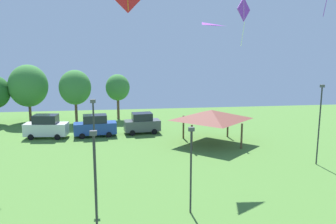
# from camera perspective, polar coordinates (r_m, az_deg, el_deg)

# --- Properties ---
(kite_flying_4) EXTENTS (2.55, 2.37, 0.36)m
(kite_flying_4) POSITION_cam_1_polar(r_m,az_deg,el_deg) (30.49, 5.41, 12.77)
(kite_flying_4) COLOR purple
(kite_flying_5) EXTENTS (1.24, 1.01, 3.15)m
(kite_flying_5) POSITION_cam_1_polar(r_m,az_deg,el_deg) (24.54, 12.03, 15.45)
(kite_flying_5) COLOR purple
(parked_car_leftmost) EXTENTS (4.89, 2.40, 2.65)m
(parked_car_leftmost) POSITION_cam_1_polar(r_m,az_deg,el_deg) (42.17, -18.97, -2.25)
(parked_car_leftmost) COLOR silver
(parked_car_leftmost) RESTS_ON ground
(parked_car_second_from_left) EXTENTS (4.92, 2.33, 2.51)m
(parked_car_second_from_left) POSITION_cam_1_polar(r_m,az_deg,el_deg) (41.44, -11.61, -2.19)
(parked_car_second_from_left) COLOR #234299
(parked_car_second_from_left) RESTS_ON ground
(parked_car_third_from_left) EXTENTS (4.36, 2.37, 2.45)m
(parked_car_third_from_left) POSITION_cam_1_polar(r_m,az_deg,el_deg) (42.16, -4.17, -1.82)
(parked_car_third_from_left) COLOR #4C5156
(parked_car_third_from_left) RESTS_ON ground
(park_pavilion) EXTENTS (6.62, 6.12, 3.60)m
(park_pavilion) POSITION_cam_1_polar(r_m,az_deg,el_deg) (37.63, 6.97, -0.45)
(park_pavilion) COLOR brown
(park_pavilion) RESTS_ON ground
(light_post_0) EXTENTS (0.36, 0.20, 7.01)m
(light_post_0) POSITION_cam_1_polar(r_m,az_deg,el_deg) (33.13, 23.14, -1.27)
(light_post_0) COLOR #2D2D33
(light_post_0) RESTS_ON ground
(light_post_1) EXTENTS (0.36, 0.20, 6.07)m
(light_post_1) POSITION_cam_1_polar(r_m,az_deg,el_deg) (18.87, -11.60, -10.77)
(light_post_1) COLOR #2D2D33
(light_post_1) RESTS_ON ground
(light_post_2) EXTENTS (0.36, 0.20, 6.62)m
(light_post_2) POSITION_cam_1_polar(r_m,az_deg,el_deg) (25.45, -11.72, -4.49)
(light_post_2) COLOR #2D2D33
(light_post_2) RESTS_ON ground
(light_post_3) EXTENTS (0.36, 0.20, 5.45)m
(light_post_3) POSITION_cam_1_polar(r_m,az_deg,el_deg) (21.88, 3.70, -8.42)
(light_post_3) COLOR #2D2D33
(light_post_3) RESTS_ON ground
(treeline_tree_2) EXTENTS (5.17, 5.17, 7.76)m
(treeline_tree_2) POSITION_cam_1_polar(r_m,az_deg,el_deg) (51.54, -21.50, 3.93)
(treeline_tree_2) COLOR brown
(treeline_tree_2) RESTS_ON ground
(treeline_tree_3) EXTENTS (4.22, 4.22, 7.09)m
(treeline_tree_3) POSITION_cam_1_polar(r_m,az_deg,el_deg) (49.06, -14.68, 3.83)
(treeline_tree_3) COLOR brown
(treeline_tree_3) RESTS_ON ground
(treeline_tree_4) EXTENTS (3.33, 3.33, 6.33)m
(treeline_tree_4) POSITION_cam_1_polar(r_m,az_deg,el_deg) (50.25, -8.07, 3.89)
(treeline_tree_4) COLOR brown
(treeline_tree_4) RESTS_ON ground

